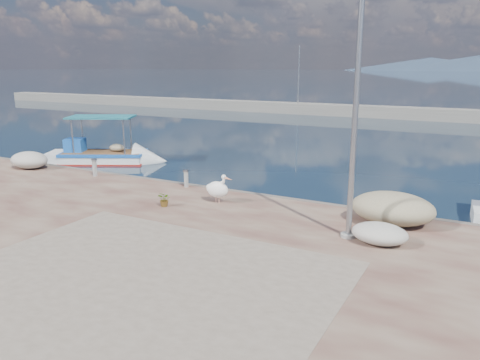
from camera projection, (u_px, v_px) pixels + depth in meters
name	position (u px, v px, depth m)	size (l,w,h in m)	color
ground	(180.00, 249.00, 13.96)	(1400.00, 1400.00, 0.00)	#162635
quay_patch	(139.00, 280.00, 10.82)	(9.00, 7.00, 0.01)	gray
breakwater	(407.00, 113.00, 48.02)	(120.00, 2.20, 7.50)	gray
boat_left	(103.00, 158.00, 26.38)	(6.59, 4.79, 3.06)	white
pelican	(218.00, 189.00, 16.79)	(1.13, 0.63, 1.08)	tan
lamp_post	(355.00, 123.00, 12.77)	(0.44, 0.96, 7.00)	gray
bollard_near	(186.00, 178.00, 19.03)	(0.23, 0.23, 0.71)	gray
bollard_far	(95.00, 167.00, 20.91)	(0.26, 0.26, 0.78)	gray
potted_plant	(165.00, 199.00, 16.39)	(0.47, 0.40, 0.52)	#33722D
net_pile_c	(393.00, 208.00, 14.54)	(2.56, 1.83, 1.00)	#BFB68E
net_pile_d	(380.00, 234.00, 12.96)	(1.55, 1.16, 0.58)	beige
net_pile_a	(29.00, 160.00, 22.53)	(1.97, 1.43, 0.81)	beige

